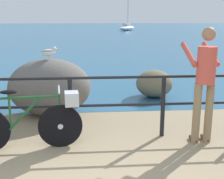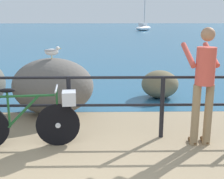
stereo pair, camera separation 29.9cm
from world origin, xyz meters
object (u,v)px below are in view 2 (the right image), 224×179
(breakwater_boulder_main, at_px, (53,86))
(breakwater_boulder_right, at_px, (160,84))
(sailboat, at_px, (144,28))
(person_at_railing, at_px, (204,81))
(bicycle, at_px, (32,118))
(seagull, at_px, (52,51))

(breakwater_boulder_main, xyz_separation_m, breakwater_boulder_right, (2.37, 1.19, -0.23))
(breakwater_boulder_right, height_order, sailboat, sailboat)
(person_at_railing, height_order, sailboat, sailboat)
(bicycle, bearing_deg, person_at_railing, -4.87)
(breakwater_boulder_main, bearing_deg, bicycle, -91.04)
(bicycle, height_order, person_at_railing, person_at_railing)
(breakwater_boulder_main, xyz_separation_m, seagull, (0.02, -0.05, 0.71))
(seagull, bearing_deg, bicycle, -98.83)
(bicycle, xyz_separation_m, person_at_railing, (2.54, 0.06, 0.53))
(person_at_railing, bearing_deg, seagull, 53.81)
(breakwater_boulder_main, bearing_deg, sailboat, 80.33)
(seagull, distance_m, sailboat, 38.36)
(breakwater_boulder_main, distance_m, breakwater_boulder_right, 2.66)
(breakwater_boulder_main, relative_size, breakwater_boulder_right, 1.82)
(person_at_railing, relative_size, breakwater_boulder_main, 1.09)
(bicycle, height_order, breakwater_boulder_main, breakwater_boulder_main)
(bicycle, height_order, sailboat, sailboat)
(person_at_railing, xyz_separation_m, sailboat, (3.92, 39.30, -0.57))
(seagull, bearing_deg, sailboat, 73.29)
(breakwater_boulder_right, height_order, seagull, seagull)
(bicycle, bearing_deg, breakwater_boulder_main, 82.84)
(breakwater_boulder_right, distance_m, sailboat, 36.80)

